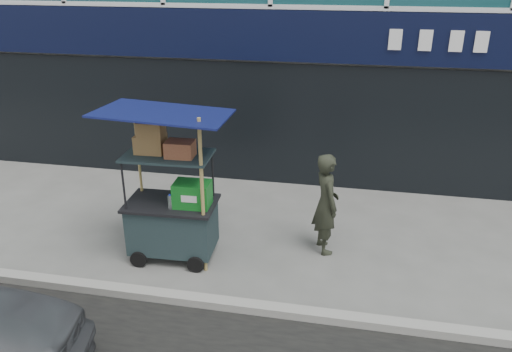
# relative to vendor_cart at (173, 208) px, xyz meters

# --- Properties ---
(ground) EXTENTS (80.00, 80.00, 0.00)m
(ground) POSITION_rel_vendor_cart_xyz_m (0.91, -0.86, -0.83)
(ground) COLOR #5E5E5A
(ground) RESTS_ON ground
(curb) EXTENTS (80.00, 0.18, 0.12)m
(curb) POSITION_rel_vendor_cart_xyz_m (0.91, -1.06, -0.77)
(curb) COLOR gray
(curb) RESTS_ON ground
(vendor_cart) EXTENTS (1.79, 1.29, 2.35)m
(vendor_cart) POSITION_rel_vendor_cart_xyz_m (0.00, 0.00, 0.00)
(vendor_cart) COLOR #18262A
(vendor_cart) RESTS_ON ground
(vendor_man) EXTENTS (0.57, 0.68, 1.59)m
(vendor_man) POSITION_rel_vendor_cart_xyz_m (2.19, 0.63, -0.03)
(vendor_man) COLOR #272A1F
(vendor_man) RESTS_ON ground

